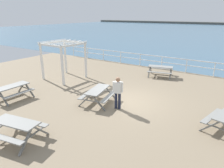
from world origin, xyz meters
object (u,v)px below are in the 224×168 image
(picnic_table_far_left, at_px, (160,69))
(visitor, at_px, (118,91))
(picnic_table_near_left, at_px, (98,93))
(picnic_table_near_right, at_px, (16,126))
(lattice_pergola, at_px, (63,52))
(picnic_table_seaward, at_px, (12,89))

(picnic_table_far_left, height_order, visitor, visitor)
(picnic_table_near_left, distance_m, picnic_table_near_right, 4.47)
(visitor, distance_m, lattice_pergola, 6.49)
(picnic_table_near_left, xyz_separation_m, picnic_table_near_right, (-0.42, -4.45, 0.00))
(picnic_table_near_right, xyz_separation_m, visitor, (1.69, 4.42, 0.36))
(picnic_table_near_left, bearing_deg, visitor, -104.04)
(picnic_table_far_left, xyz_separation_m, lattice_pergola, (-5.66, -4.45, 1.41))
(picnic_table_far_left, bearing_deg, picnic_table_near_right, -111.83)
(picnic_table_near_left, distance_m, picnic_table_seaward, 4.83)
(picnic_table_near_left, height_order, picnic_table_near_right, same)
(visitor, xyz_separation_m, lattice_pergola, (-6.01, 2.22, 1.05))
(picnic_table_seaward, bearing_deg, picnic_table_far_left, -30.71)
(picnic_table_far_left, bearing_deg, lattice_pergola, -156.76)
(picnic_table_seaward, xyz_separation_m, lattice_pergola, (-0.44, 4.39, 1.41))
(picnic_table_far_left, distance_m, lattice_pergola, 7.34)
(lattice_pergola, bearing_deg, picnic_table_near_left, -22.07)
(picnic_table_near_right, xyz_separation_m, picnic_table_far_left, (1.34, 11.09, 0.00))
(visitor, bearing_deg, picnic_table_near_right, -38.20)
(picnic_table_near_right, bearing_deg, lattice_pergola, 111.68)
(picnic_table_near_right, height_order, picnic_table_far_left, same)
(picnic_table_seaward, bearing_deg, lattice_pergola, 5.54)
(picnic_table_near_left, distance_m, visitor, 1.32)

